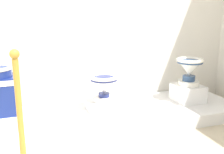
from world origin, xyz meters
TOP-DOWN VIEW (x-y plane):
  - display_platform at (1.93, 2.32)m, footprint 3.20×0.94m
  - plinth_block_broad_patterned at (0.86, 2.26)m, footprint 0.34×0.35m
  - plinth_block_pale_glazed at (1.95, 2.39)m, footprint 0.38×0.30m
  - antique_toilet_pale_glazed at (1.95, 2.39)m, footprint 0.32×0.32m
  - plinth_block_central_ornate at (3.02, 2.33)m, footprint 0.32×0.35m
  - antique_toilet_central_ornate at (3.02, 2.33)m, footprint 0.33×0.33m
  - stanchion_post_near_left at (1.06, 1.38)m, footprint 0.22×0.22m

SIDE VIEW (x-z plane):
  - display_platform at x=1.93m, z-range 0.00..0.14m
  - plinth_block_pale_glazed at x=1.95m, z-range 0.14..0.23m
  - plinth_block_broad_patterned at x=0.86m, z-range 0.14..0.28m
  - plinth_block_central_ornate at x=3.02m, z-range 0.14..0.34m
  - stanchion_post_near_left at x=1.06m, z-range -0.17..0.84m
  - antique_toilet_pale_glazed at x=1.95m, z-range 0.27..0.58m
  - antique_toilet_central_ornate at x=3.02m, z-range 0.38..0.72m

